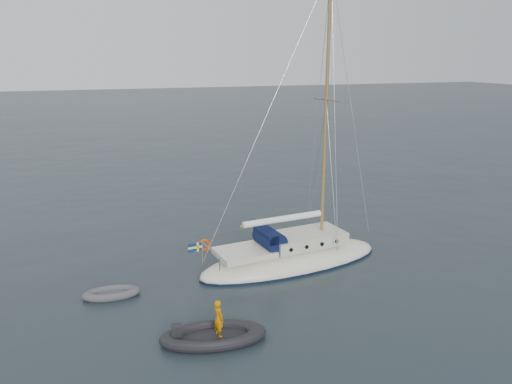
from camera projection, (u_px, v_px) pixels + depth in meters
name	position (u px, v px, depth m)	size (l,w,h in m)	color
ground	(275.00, 255.00, 27.23)	(300.00, 300.00, 0.00)	black
sailboat	(292.00, 244.00, 25.68)	(10.64, 3.18, 15.16)	white
dinghy	(111.00, 293.00, 22.47)	(2.57, 1.16, 0.37)	#525358
rib	(213.00, 335.00, 18.95)	(4.10, 1.86, 1.69)	black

